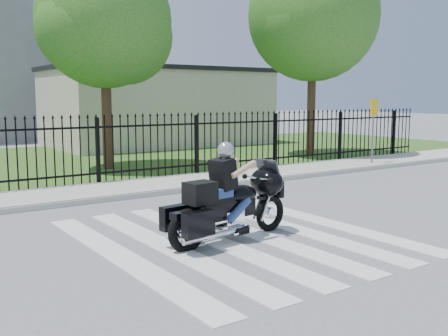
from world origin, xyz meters
TOP-DOWN VIEW (x-y plane):
  - ground at (0.00, 0.00)m, footprint 120.00×120.00m
  - crosswalk at (0.00, 0.00)m, footprint 5.00×5.50m
  - sidewalk at (0.00, 5.00)m, footprint 40.00×2.00m
  - curb at (0.00, 4.00)m, footprint 40.00×0.12m
  - grass_strip at (0.00, 12.00)m, footprint 40.00×12.00m
  - iron_fence at (0.00, 6.00)m, footprint 26.00×0.04m
  - tree_mid at (1.50, 9.00)m, footprint 4.20×4.20m
  - tree_right at (9.50, 8.00)m, footprint 5.00×5.00m
  - building_low at (7.00, 16.00)m, footprint 10.00×6.00m
  - building_low_roof at (7.00, 16.00)m, footprint 10.20×6.20m
  - motorcycle_rider at (-0.21, -0.14)m, footprint 2.50×0.97m
  - traffic_sign at (9.08, 4.61)m, footprint 0.46×0.13m

SIDE VIEW (x-z plane):
  - ground at x=0.00m, z-range 0.00..0.00m
  - crosswalk at x=0.00m, z-range 0.00..0.01m
  - grass_strip at x=0.00m, z-range 0.00..0.02m
  - sidewalk at x=0.00m, z-range 0.00..0.12m
  - curb at x=0.00m, z-range 0.00..0.12m
  - motorcycle_rider at x=-0.21m, z-range -0.15..1.50m
  - iron_fence at x=0.00m, z-range 0.00..1.80m
  - traffic_sign at x=9.08m, z-range 0.58..2.72m
  - building_low at x=7.00m, z-range 0.00..3.50m
  - building_low_roof at x=7.00m, z-range 3.50..3.70m
  - tree_mid at x=1.50m, z-range 1.28..8.06m
  - tree_right at x=9.50m, z-range 1.44..9.34m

